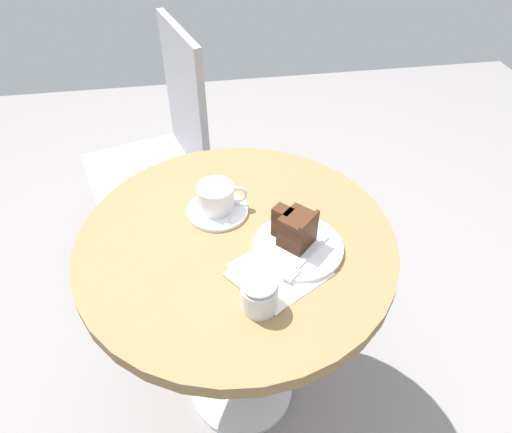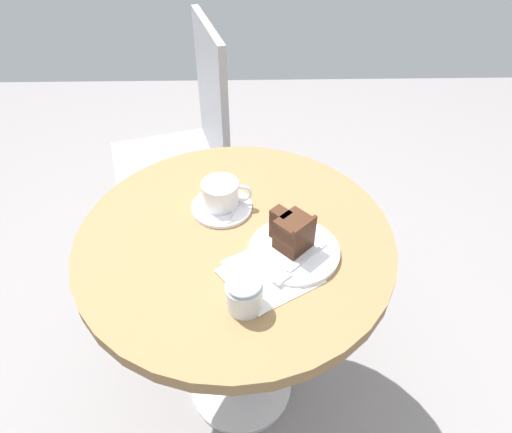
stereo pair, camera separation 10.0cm
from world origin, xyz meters
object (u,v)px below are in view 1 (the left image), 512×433
(teaspoon, at_px, (230,216))
(cake_plate, at_px, (298,247))
(cafe_chair, at_px, (166,143))
(saucer, at_px, (218,210))
(sugar_pot, at_px, (260,293))
(cake_slice, at_px, (295,228))
(napkin, at_px, (277,271))
(coffee_cup, at_px, (217,196))
(fork, at_px, (302,263))

(teaspoon, distance_m, cake_plate, 0.18)
(cafe_chair, bearing_deg, teaspoon, -1.10)
(saucer, relative_size, teaspoon, 1.63)
(sugar_pot, bearing_deg, cake_plate, 52.00)
(cake_slice, bearing_deg, napkin, -125.78)
(cake_plate, relative_size, cake_slice, 1.99)
(cake_plate, height_order, cake_slice, cake_slice)
(coffee_cup, bearing_deg, cafe_chair, 103.84)
(coffee_cup, relative_size, teaspoon, 1.33)
(saucer, relative_size, cafe_chair, 0.16)
(fork, bearing_deg, cake_plate, -135.73)
(cake_plate, bearing_deg, napkin, -134.58)
(cake_plate, relative_size, napkin, 0.85)
(teaspoon, bearing_deg, cafe_chair, -145.10)
(teaspoon, xyz_separation_m, cafe_chair, (-0.16, 0.59, -0.16))
(cake_slice, bearing_deg, fork, -88.03)
(cake_plate, xyz_separation_m, napkin, (-0.06, -0.06, -0.00))
(coffee_cup, bearing_deg, sugar_pot, -79.67)
(coffee_cup, bearing_deg, saucer, -93.49)
(napkin, xyz_separation_m, cafe_chair, (-0.24, 0.76, -0.15))
(teaspoon, bearing_deg, cake_slice, 70.50)
(cafe_chair, bearing_deg, napkin, 1.00)
(cake_slice, height_order, cafe_chair, cafe_chair)
(saucer, bearing_deg, cafe_chair, 103.62)
(teaspoon, xyz_separation_m, napkin, (0.08, -0.17, -0.01))
(coffee_cup, height_order, cake_slice, cake_slice)
(teaspoon, distance_m, sugar_pot, 0.26)
(coffee_cup, relative_size, sugar_pot, 1.53)
(saucer, distance_m, cake_slice, 0.21)
(saucer, distance_m, napkin, 0.23)
(cafe_chair, relative_size, sugar_pot, 11.83)
(saucer, bearing_deg, sugar_pot, -79.33)
(teaspoon, bearing_deg, cake_plate, 68.34)
(saucer, relative_size, sugar_pot, 1.87)
(saucer, bearing_deg, teaspoon, -50.32)
(teaspoon, xyz_separation_m, cake_plate, (0.13, -0.12, -0.00))
(cake_slice, distance_m, napkin, 0.10)
(saucer, distance_m, fork, 0.26)
(teaspoon, xyz_separation_m, sugar_pot, (0.03, -0.25, 0.03))
(teaspoon, xyz_separation_m, cake_slice, (0.13, -0.10, 0.04))
(coffee_cup, xyz_separation_m, cafe_chair, (-0.14, 0.55, -0.19))
(coffee_cup, distance_m, cake_slice, 0.21)
(saucer, bearing_deg, napkin, -63.24)
(coffee_cup, relative_size, napkin, 0.52)
(teaspoon, height_order, cake_plate, teaspoon)
(cake_plate, relative_size, cafe_chair, 0.21)
(saucer, height_order, cake_slice, cake_slice)
(napkin, bearing_deg, cafe_chair, 107.37)
(cake_plate, bearing_deg, coffee_cup, 135.65)
(cake_slice, height_order, napkin, cake_slice)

